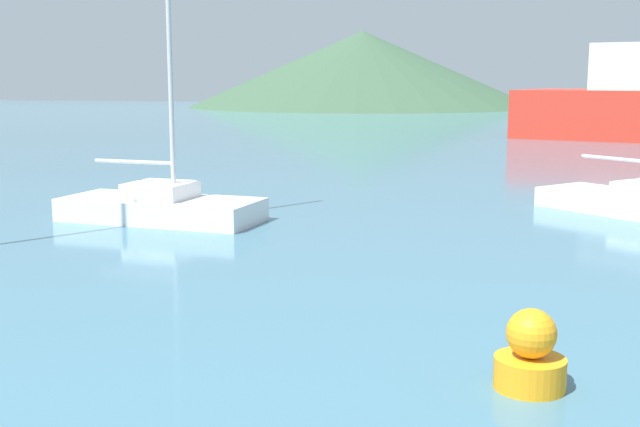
% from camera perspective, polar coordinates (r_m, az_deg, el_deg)
% --- Properties ---
extents(sailboat_outer, '(5.16, 2.37, 8.23)m').
position_cam_1_polar(sailboat_outer, '(20.71, -11.23, 0.63)').
color(sailboat_outer, white).
rests_on(sailboat_outer, ground_plane).
extents(buoy_marker, '(0.83, 0.83, 0.96)m').
position_cam_1_polar(buoy_marker, '(9.72, 14.73, -9.77)').
color(buoy_marker, orange).
rests_on(buoy_marker, ground_plane).
extents(hill_west, '(45.53, 45.53, 9.79)m').
position_cam_1_polar(hill_west, '(107.09, 3.01, 10.23)').
color(hill_west, '#38563D').
rests_on(hill_west, ground_plane).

